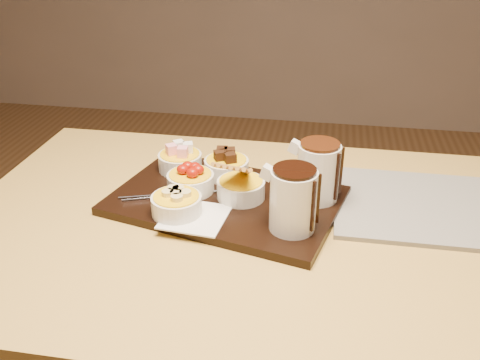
% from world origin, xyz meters
% --- Properties ---
extents(dining_table, '(1.20, 0.80, 0.75)m').
position_xyz_m(dining_table, '(0.00, 0.00, 0.65)').
color(dining_table, gold).
rests_on(dining_table, ground).
extents(serving_board, '(0.52, 0.40, 0.02)m').
position_xyz_m(serving_board, '(-0.07, 0.06, 0.76)').
color(serving_board, black).
rests_on(serving_board, dining_table).
extents(napkin, '(0.13, 0.13, 0.00)m').
position_xyz_m(napkin, '(-0.11, -0.03, 0.77)').
color(napkin, white).
rests_on(napkin, serving_board).
extents(bowl_marshmallows, '(0.10, 0.10, 0.04)m').
position_xyz_m(bowl_marshmallows, '(-0.20, 0.17, 0.79)').
color(bowl_marshmallows, silver).
rests_on(bowl_marshmallows, serving_board).
extents(bowl_cake, '(0.10, 0.10, 0.04)m').
position_xyz_m(bowl_cake, '(-0.09, 0.16, 0.79)').
color(bowl_cake, silver).
rests_on(bowl_cake, serving_board).
extents(bowl_strawberries, '(0.10, 0.10, 0.04)m').
position_xyz_m(bowl_strawberries, '(-0.15, 0.07, 0.79)').
color(bowl_strawberries, silver).
rests_on(bowl_strawberries, serving_board).
extents(bowl_biscotti, '(0.10, 0.10, 0.04)m').
position_xyz_m(bowl_biscotti, '(-0.04, 0.06, 0.79)').
color(bowl_biscotti, silver).
rests_on(bowl_biscotti, serving_board).
extents(bowl_bananas, '(0.10, 0.10, 0.04)m').
position_xyz_m(bowl_bananas, '(-0.15, -0.02, 0.79)').
color(bowl_bananas, silver).
rests_on(bowl_bananas, serving_board).
extents(pitcher_dark_chocolate, '(0.10, 0.10, 0.12)m').
position_xyz_m(pitcher_dark_chocolate, '(0.08, -0.04, 0.83)').
color(pitcher_dark_chocolate, silver).
rests_on(pitcher_dark_chocolate, serving_board).
extents(pitcher_milk_chocolate, '(0.10, 0.10, 0.12)m').
position_xyz_m(pitcher_milk_chocolate, '(0.12, 0.09, 0.83)').
color(pitcher_milk_chocolate, silver).
rests_on(pitcher_milk_chocolate, serving_board).
extents(fondue_skewers, '(0.11, 0.26, 0.01)m').
position_xyz_m(fondue_skewers, '(-0.16, 0.05, 0.77)').
color(fondue_skewers, silver).
rests_on(fondue_skewers, serving_board).
extents(newspaper, '(0.37, 0.30, 0.01)m').
position_xyz_m(newspaper, '(0.34, 0.11, 0.76)').
color(newspaper, beige).
rests_on(newspaper, dining_table).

